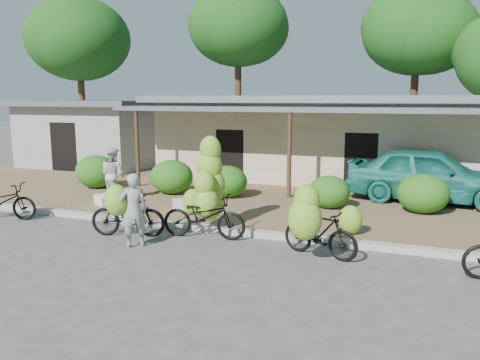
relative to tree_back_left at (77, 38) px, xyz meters
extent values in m
plane|color=#484543|center=(13.69, -13.11, -6.47)|extent=(100.00, 100.00, 0.00)
cube|color=brown|center=(13.69, -8.11, -6.41)|extent=(60.00, 6.00, 0.12)
cube|color=#A8A399|center=(13.69, -11.11, -6.39)|extent=(60.00, 0.25, 0.15)
cube|color=beige|center=(13.69, -2.11, -4.92)|extent=(12.00, 6.00, 3.10)
cube|color=slate|center=(13.69, -2.11, -3.24)|extent=(13.00, 7.00, 0.25)
cube|color=black|center=(13.69, -5.06, -5.37)|extent=(1.40, 0.12, 2.20)
cube|color=slate|center=(13.69, -6.11, -3.57)|extent=(13.00, 2.00, 0.15)
cylinder|color=#503920|center=(8.09, -7.01, -5.04)|extent=(0.14, 0.14, 2.85)
cylinder|color=#503920|center=(13.69, -7.01, -5.04)|extent=(0.14, 0.14, 2.85)
cube|color=#A5A5A0|center=(2.69, -2.11, -5.02)|extent=(6.00, 5.00, 2.90)
cube|color=slate|center=(2.69, -2.11, -3.44)|extent=(7.00, 6.00, 0.25)
cube|color=black|center=(2.69, -4.56, -5.37)|extent=(1.40, 0.12, 2.20)
cylinder|color=#503920|center=(0.19, -0.11, -3.10)|extent=(0.36, 0.36, 6.74)
ellipsoid|color=#164611|center=(0.19, -0.11, -0.10)|extent=(5.49, 5.49, 4.39)
ellipsoid|color=#164611|center=(-0.31, 0.19, 0.20)|extent=(4.67, 4.67, 3.73)
cylinder|color=#503920|center=(8.19, 2.89, -2.74)|extent=(0.36, 0.36, 7.46)
ellipsoid|color=#164611|center=(8.19, 2.89, 0.58)|extent=(5.33, 5.33, 4.26)
ellipsoid|color=#164611|center=(7.69, 3.19, 0.88)|extent=(4.53, 4.53, 3.62)
cylinder|color=#503920|center=(17.19, 3.39, -3.07)|extent=(0.36, 0.36, 6.79)
ellipsoid|color=#164611|center=(17.19, 3.39, -0.05)|extent=(5.22, 5.22, 4.17)
ellipsoid|color=#164611|center=(16.69, 3.69, 0.25)|extent=(4.44, 4.44, 3.55)
ellipsoid|color=#275F15|center=(6.89, -7.82, -5.77)|extent=(1.49, 1.34, 1.16)
ellipsoid|color=#275F15|center=(9.89, -7.81, -5.78)|extent=(1.45, 1.31, 1.13)
ellipsoid|color=#275F15|center=(11.83, -7.68, -5.84)|extent=(1.31, 1.17, 1.02)
ellipsoid|color=#275F15|center=(15.15, -8.03, -5.88)|extent=(1.21, 1.09, 0.94)
ellipsoid|color=#275F15|center=(17.68, -7.73, -5.81)|extent=(1.39, 1.25, 1.08)
imported|color=black|center=(7.00, -12.03, -5.97)|extent=(2.03, 1.18, 1.01)
imported|color=black|center=(11.11, -12.17, -5.93)|extent=(1.87, 0.94, 1.08)
ellipsoid|color=#85C731|center=(11.28, -12.80, -5.44)|extent=(0.57, 0.48, 0.71)
imported|color=black|center=(12.86, -11.66, -5.94)|extent=(2.07, 0.93, 1.05)
ellipsoid|color=#85C731|center=(12.75, -11.12, -5.71)|extent=(0.74, 0.63, 0.93)
ellipsoid|color=#85C731|center=(12.85, -11.11, -5.28)|extent=(0.62, 0.53, 0.77)
ellipsoid|color=#85C731|center=(12.77, -11.12, -4.84)|extent=(0.64, 0.55, 0.81)
ellipsoid|color=#85C731|center=(12.80, -11.11, -4.43)|extent=(0.53, 0.45, 0.66)
ellipsoid|color=#85C731|center=(12.84, -11.46, -5.65)|extent=(0.61, 0.52, 0.76)
ellipsoid|color=#85C731|center=(12.80, -11.46, -5.21)|extent=(0.52, 0.44, 0.65)
imported|color=black|center=(15.66, -12.00, -5.96)|extent=(1.76, 0.95, 1.02)
ellipsoid|color=#85C731|center=(15.48, -12.62, -5.53)|extent=(0.67, 0.57, 0.84)
ellipsoid|color=#85C731|center=(15.49, -12.57, -5.17)|extent=(0.51, 0.43, 0.64)
ellipsoid|color=#85C731|center=(11.80, -10.10, -6.00)|extent=(0.56, 0.48, 0.70)
ellipsoid|color=#85C731|center=(11.95, -10.08, -6.02)|extent=(0.53, 0.45, 0.66)
ellipsoid|color=#85C731|center=(16.09, -10.54, -6.00)|extent=(0.55, 0.47, 0.69)
cube|color=white|center=(11.42, -9.69, -6.20)|extent=(0.94, 0.78, 0.30)
cube|color=white|center=(8.83, -10.02, -6.21)|extent=(0.83, 0.74, 0.28)
imported|color=gray|center=(11.69, -12.78, -5.64)|extent=(0.71, 0.69, 1.65)
imported|color=beige|center=(8.75, -9.41, -5.52)|extent=(0.94, 0.82, 1.67)
imported|color=#197468|center=(17.87, -6.11, -5.52)|extent=(5.04, 2.37, 1.67)
camera|label=1|loc=(17.40, -21.32, -3.21)|focal=35.00mm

